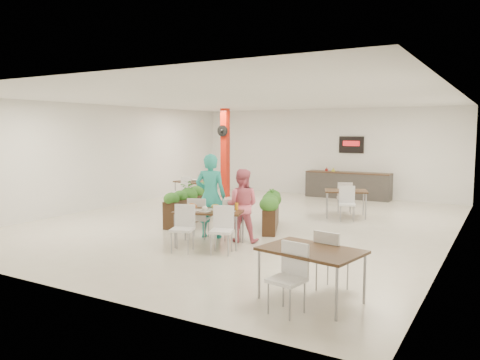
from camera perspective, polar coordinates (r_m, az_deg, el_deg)
name	(u,v)px	position (r m, az deg, el deg)	size (l,w,h in m)	color
ground	(246,222)	(12.40, 0.72, -5.14)	(12.00, 12.00, 0.00)	beige
room_shell	(246,146)	(12.17, 0.73, 4.17)	(10.10, 12.10, 3.22)	white
red_column	(225,152)	(16.97, -1.84, 3.46)	(0.40, 0.41, 3.20)	#B61C0C
service_counter	(348,185)	(17.11, 13.01, -0.54)	(3.00, 0.64, 2.20)	#322F2C
main_table	(209,216)	(9.80, -3.81, -4.36)	(1.68, 1.93, 0.92)	black
diner_man	(211,196)	(10.50, -3.60, -1.94)	(0.69, 0.45, 1.89)	teal
diner_woman	(242,205)	(10.11, 0.19, -3.12)	(0.77, 0.60, 1.59)	#E1647A
planter_left	(189,203)	(12.28, -6.27, -2.76)	(0.64, 2.13, 1.12)	black
planter_right	(271,209)	(11.48, 3.81, -3.54)	(0.98, 1.79, 0.99)	black
side_table_a	(195,185)	(15.48, -5.54, -0.57)	(1.33, 1.66, 0.92)	black
side_table_b	(346,195)	(13.35, 12.78, -1.77)	(1.35, 1.66, 0.92)	black
side_table_c	(311,257)	(6.71, 8.68, -9.25)	(1.50, 1.67, 0.92)	black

